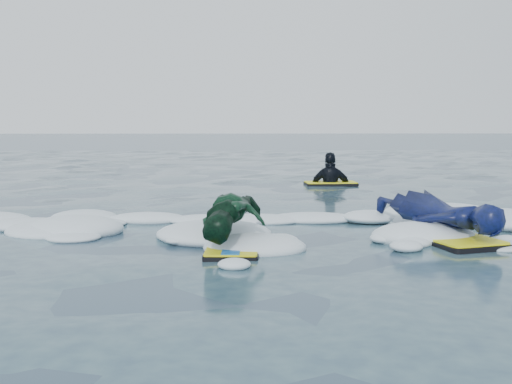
{
  "coord_description": "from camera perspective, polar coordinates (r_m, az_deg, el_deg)",
  "views": [
    {
      "loc": [
        0.0,
        -6.24,
        1.26
      ],
      "look_at": [
        0.27,
        1.6,
        0.39
      ],
      "focal_mm": 45.0,
      "sensor_mm": 36.0,
      "label": 1
    }
  ],
  "objects": [
    {
      "name": "ground",
      "position": [
        6.36,
        -1.91,
        -5.08
      ],
      "size": [
        120.0,
        120.0,
        0.0
      ],
      "primitive_type": "plane",
      "color": "#1C2F43",
      "rests_on": "ground"
    },
    {
      "name": "foam_band",
      "position": [
        7.38,
        -1.91,
        -3.49
      ],
      "size": [
        12.0,
        3.1,
        0.3
      ],
      "primitive_type": null,
      "color": "white",
      "rests_on": "ground"
    },
    {
      "name": "prone_woman_unit",
      "position": [
        7.12,
        16.16,
        -2.11
      ],
      "size": [
        1.22,
        1.93,
        0.48
      ],
      "rotation": [
        0.0,
        0.0,
        1.86
      ],
      "color": "black",
      "rests_on": "ground"
    },
    {
      "name": "prone_child_unit",
      "position": [
        6.3,
        -2.09,
        -2.62
      ],
      "size": [
        0.89,
        1.47,
        0.54
      ],
      "rotation": [
        0.0,
        0.0,
        1.52
      ],
      "color": "black",
      "rests_on": "ground"
    },
    {
      "name": "waiting_rider_unit",
      "position": [
        12.64,
        6.65,
        0.16
      ],
      "size": [
        1.03,
        0.6,
        1.5
      ],
      "rotation": [
        0.0,
        0.0,
        0.05
      ],
      "color": "black",
      "rests_on": "ground"
    }
  ]
}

